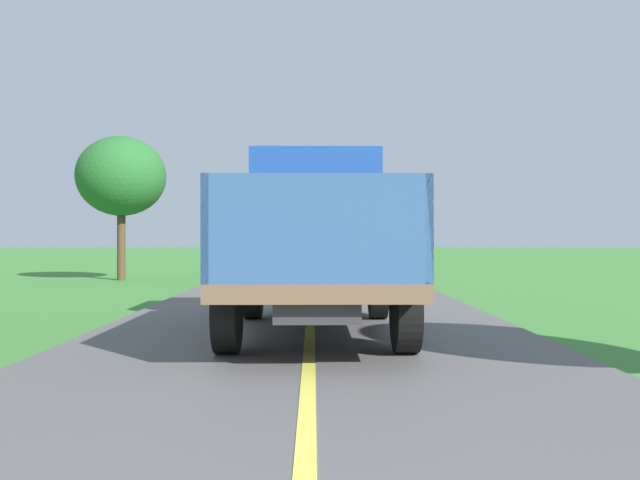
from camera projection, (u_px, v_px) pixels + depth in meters
banana_truck_near at (316, 236)px, 10.37m from camera, size 2.38×5.82×2.80m
banana_truck_far at (325, 237)px, 23.10m from camera, size 2.38×5.81×2.80m
roadside_tree_mid_right at (121, 177)px, 22.71m from camera, size 2.99×2.99×4.87m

